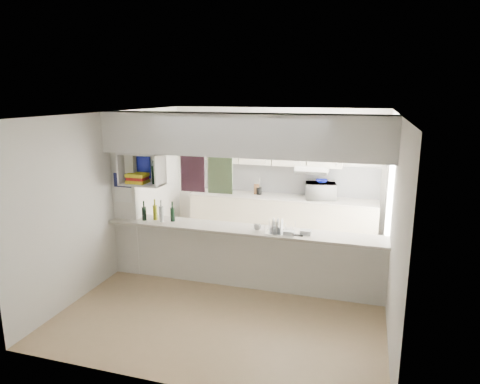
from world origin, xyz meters
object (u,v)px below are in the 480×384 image
at_px(microwave, 321,191).
at_px(bowl, 322,181).
at_px(dish_rack, 280,227).
at_px(wine_bottles, 158,213).

bearing_deg(microwave, bowl, -107.01).
bearing_deg(dish_rack, wine_bottles, 178.07).
distance_m(microwave, wine_bottles, 3.13).
xyz_separation_m(microwave, bowl, (0.00, 0.03, 0.18)).
xyz_separation_m(dish_rack, wine_bottles, (-1.94, 0.03, 0.04)).
height_order(dish_rack, wine_bottles, wine_bottles).
xyz_separation_m(bowl, dish_rack, (-0.34, -2.21, -0.25)).
bearing_deg(bowl, microwave, -95.64).
bearing_deg(dish_rack, microwave, 80.24).
relative_size(microwave, bowl, 2.46).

